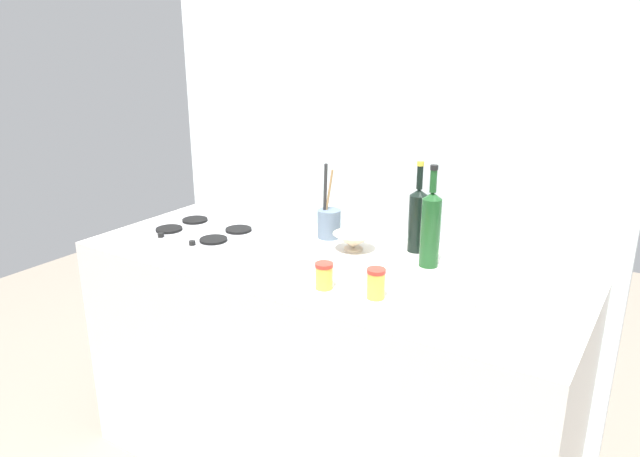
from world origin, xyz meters
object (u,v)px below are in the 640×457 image
Objects in this scene: plate_stack at (520,305)px; mixing_bowl at (354,241)px; wine_bottle_leftmost at (418,218)px; wine_bottle_mid_left at (430,228)px; utensil_crock at (329,222)px; stovetop_hob at (204,233)px; butter_dish at (284,260)px; condiment_jar_rear at (324,276)px; condiment_jar_front at (376,283)px.

mixing_bowl reaches higher than plate_stack.
wine_bottle_leftmost is 2.18× the size of mixing_bowl.
wine_bottle_mid_left reaches higher than utensil_crock.
stovetop_hob is 0.61m from mixing_bowl.
butter_dish is 1.75× the size of condiment_jar_rear.
condiment_jar_rear is at bearing -59.80° from utensil_crock.
utensil_crock is (0.42, 0.26, 0.05)m from stovetop_hob.
condiment_jar_front is at bearing -5.28° from butter_dish.
plate_stack is 1.70× the size of butter_dish.
mixing_bowl is 1.04× the size of butter_dish.
wine_bottle_leftmost is 0.52m from butter_dish.
condiment_jar_front is (0.42, -0.40, -0.02)m from utensil_crock.
butter_dish is at bearing 174.72° from condiment_jar_front.
condiment_jar_rear is at bearing -102.60° from wine_bottle_leftmost.
condiment_jar_front is at bearing -9.74° from stovetop_hob.
utensil_crock is at bearing -172.93° from wine_bottle_leftmost.
plate_stack is 0.71× the size of wine_bottle_mid_left.
condiment_jar_rear is at bearing -119.50° from wine_bottle_mid_left.
wine_bottle_mid_left reaches higher than mixing_bowl.
stovetop_hob is 0.50m from utensil_crock.
stovetop_hob is 0.49m from butter_dish.
condiment_jar_rear is (0.25, -0.43, -0.02)m from utensil_crock.
condiment_jar_front is at bearing -81.76° from wine_bottle_leftmost.
utensil_crock reaches higher than butter_dish.
mixing_bowl is at bearing 70.18° from butter_dish.
mixing_bowl is at bearing 17.44° from stovetop_hob.
wine_bottle_mid_left reaches higher than wine_bottle_leftmost.
plate_stack is 0.43m from wine_bottle_mid_left.
utensil_crock reaches higher than stovetop_hob.
mixing_bowl is at bearing 163.71° from plate_stack.
wine_bottle_mid_left is at bearing -49.77° from wine_bottle_leftmost.
mixing_bowl is 0.42m from condiment_jar_front.
stovetop_hob is 1.33× the size of wine_bottle_mid_left.
mixing_bowl is at bearing -26.13° from utensil_crock.
utensil_crock is at bearing 31.37° from stovetop_hob.
wine_bottle_leftmost is 0.25m from mixing_bowl.
condiment_jar_front reaches higher than mixing_bowl.
butter_dish is at bearing -172.50° from plate_stack.
condiment_jar_rear is (-0.17, -0.02, -0.00)m from condiment_jar_front.
wine_bottle_mid_left is at bearing 1.18° from mixing_bowl.
plate_stack reaches higher than stovetop_hob.
wine_bottle_mid_left is (0.10, -0.11, 0.01)m from wine_bottle_leftmost.
condiment_jar_rear reaches higher than stovetop_hob.
stovetop_hob is 4.99× the size of condiment_jar_front.
condiment_jar_front reaches higher than stovetop_hob.
wine_bottle_mid_left is 1.19× the size of utensil_crock.
plate_stack is 0.77m from butter_dish.
utensil_crock is 3.49× the size of condiment_jar_rear.
utensil_crock is 0.49m from condiment_jar_rear.
stovetop_hob is 1.59× the size of utensil_crock.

